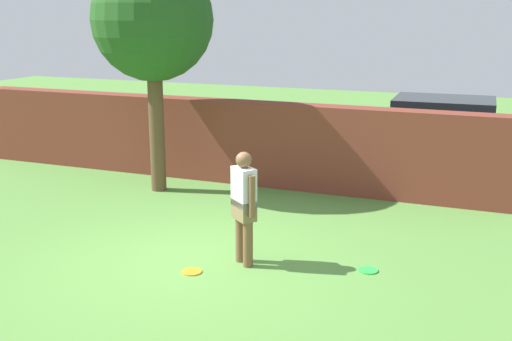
{
  "coord_description": "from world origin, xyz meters",
  "views": [
    {
      "loc": [
        3.92,
        -7.5,
        3.48
      ],
      "look_at": [
        0.36,
        1.48,
        1.0
      ],
      "focal_mm": 43.92,
      "sensor_mm": 36.0,
      "label": 1
    }
  ],
  "objects": [
    {
      "name": "frisbee_green",
      "position": [
        2.41,
        0.5,
        0.01
      ],
      "size": [
        0.27,
        0.27,
        0.02
      ],
      "primitive_type": "cylinder",
      "color": "green",
      "rests_on": "ground"
    },
    {
      "name": "tree",
      "position": [
        -2.3,
        2.96,
        3.27
      ],
      "size": [
        2.29,
        2.29,
        4.46
      ],
      "color": "brown",
      "rests_on": "ground"
    },
    {
      "name": "person",
      "position": [
        0.72,
        0.12,
        0.9
      ],
      "size": [
        0.44,
        0.4,
        1.62
      ],
      "rotation": [
        0.0,
        0.0,
        -0.67
      ],
      "color": "brown",
      "rests_on": "ground"
    },
    {
      "name": "brick_wall",
      "position": [
        -1.5,
        4.13,
        0.85
      ],
      "size": [
        11.74,
        0.5,
        1.7
      ],
      "primitive_type": "cube",
      "color": "brown",
      "rests_on": "ground"
    },
    {
      "name": "ground_plane",
      "position": [
        0.0,
        0.0,
        0.0
      ],
      "size": [
        40.0,
        40.0,
        0.0
      ],
      "primitive_type": "plane",
      "color": "#568C3D"
    },
    {
      "name": "frisbee_orange",
      "position": [
        0.18,
        -0.43,
        0.01
      ],
      "size": [
        0.27,
        0.27,
        0.02
      ],
      "primitive_type": "cylinder",
      "color": "orange",
      "rests_on": "ground"
    },
    {
      "name": "car",
      "position": [
        2.81,
        5.9,
        0.86
      ],
      "size": [
        4.24,
        2.01,
        1.72
      ],
      "rotation": [
        0.0,
        0.0,
        3.17
      ],
      "color": "navy",
      "rests_on": "ground"
    }
  ]
}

